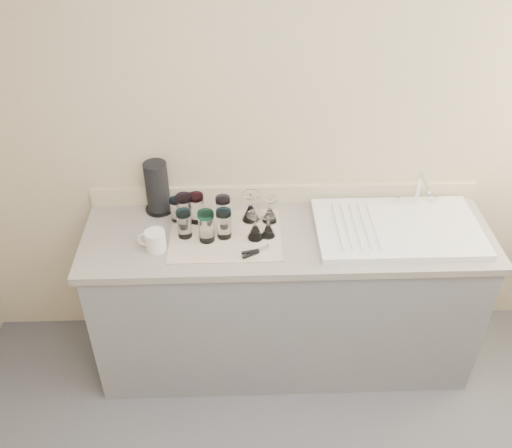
{
  "coord_description": "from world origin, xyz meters",
  "views": [
    {
      "loc": [
        -0.23,
        -1.05,
        2.65
      ],
      "look_at": [
        -0.16,
        1.15,
        1.0
      ],
      "focal_mm": 40.0,
      "sensor_mm": 36.0,
      "label": 1
    }
  ],
  "objects_px": {
    "tumbler_purple": "(223,210)",
    "tumbler_magenta": "(184,224)",
    "tumbler_extra": "(185,209)",
    "paper_towel_roll": "(157,188)",
    "goblet_front_right": "(268,229)",
    "tumbler_lavender": "(224,224)",
    "tumbler_teal": "(177,209)",
    "goblet_back_left": "(251,211)",
    "white_mug": "(155,241)",
    "tumbler_cyan": "(196,208)",
    "goblet_front_left": "(255,230)",
    "can_opener": "(255,252)",
    "sink_unit": "(398,228)",
    "tumbler_blue": "(206,226)",
    "goblet_back_right": "(270,213)"
  },
  "relations": [
    {
      "from": "tumbler_purple",
      "to": "white_mug",
      "type": "relative_size",
      "value": 1.03
    },
    {
      "from": "tumbler_blue",
      "to": "can_opener",
      "type": "relative_size",
      "value": 1.19
    },
    {
      "from": "tumbler_teal",
      "to": "tumbler_cyan",
      "type": "bearing_deg",
      "value": -5.53
    },
    {
      "from": "tumbler_purple",
      "to": "tumbler_cyan",
      "type": "bearing_deg",
      "value": 171.55
    },
    {
      "from": "goblet_front_left",
      "to": "goblet_front_right",
      "type": "relative_size",
      "value": 1.14
    },
    {
      "from": "tumbler_extra",
      "to": "goblet_front_right",
      "type": "distance_m",
      "value": 0.44
    },
    {
      "from": "sink_unit",
      "to": "tumbler_blue",
      "type": "relative_size",
      "value": 5.07
    },
    {
      "from": "goblet_front_right",
      "to": "tumbler_lavender",
      "type": "bearing_deg",
      "value": 179.04
    },
    {
      "from": "tumbler_blue",
      "to": "can_opener",
      "type": "distance_m",
      "value": 0.27
    },
    {
      "from": "tumbler_cyan",
      "to": "tumbler_magenta",
      "type": "height_order",
      "value": "tumbler_cyan"
    },
    {
      "from": "tumbler_teal",
      "to": "goblet_front_right",
      "type": "height_order",
      "value": "tumbler_teal"
    },
    {
      "from": "tumbler_extra",
      "to": "white_mug",
      "type": "height_order",
      "value": "tumbler_extra"
    },
    {
      "from": "sink_unit",
      "to": "tumbler_cyan",
      "type": "bearing_deg",
      "value": 173.92
    },
    {
      "from": "tumbler_purple",
      "to": "can_opener",
      "type": "xyz_separation_m",
      "value": [
        0.16,
        -0.25,
        -0.07
      ]
    },
    {
      "from": "tumbler_extra",
      "to": "goblet_front_left",
      "type": "bearing_deg",
      "value": -21.16
    },
    {
      "from": "goblet_back_right",
      "to": "goblet_front_right",
      "type": "bearing_deg",
      "value": -96.04
    },
    {
      "from": "tumbler_cyan",
      "to": "goblet_back_right",
      "type": "xyz_separation_m",
      "value": [
        0.37,
        -0.01,
        -0.03
      ]
    },
    {
      "from": "goblet_front_left",
      "to": "white_mug",
      "type": "height_order",
      "value": "goblet_front_left"
    },
    {
      "from": "sink_unit",
      "to": "white_mug",
      "type": "height_order",
      "value": "sink_unit"
    },
    {
      "from": "tumbler_teal",
      "to": "goblet_front_right",
      "type": "bearing_deg",
      "value": -17.61
    },
    {
      "from": "can_opener",
      "to": "white_mug",
      "type": "relative_size",
      "value": 0.92
    },
    {
      "from": "tumbler_cyan",
      "to": "tumbler_teal",
      "type": "bearing_deg",
      "value": 174.47
    },
    {
      "from": "tumbler_purple",
      "to": "tumbler_magenta",
      "type": "bearing_deg",
      "value": -151.56
    },
    {
      "from": "tumbler_cyan",
      "to": "goblet_front_left",
      "type": "distance_m",
      "value": 0.33
    },
    {
      "from": "tumbler_magenta",
      "to": "goblet_front_right",
      "type": "distance_m",
      "value": 0.41
    },
    {
      "from": "white_mug",
      "to": "tumbler_blue",
      "type": "bearing_deg",
      "value": 12.53
    },
    {
      "from": "tumbler_extra",
      "to": "can_opener",
      "type": "distance_m",
      "value": 0.44
    },
    {
      "from": "can_opener",
      "to": "tumbler_blue",
      "type": "bearing_deg",
      "value": 154.54
    },
    {
      "from": "tumbler_lavender",
      "to": "white_mug",
      "type": "relative_size",
      "value": 1.03
    },
    {
      "from": "goblet_front_right",
      "to": "paper_towel_roll",
      "type": "relative_size",
      "value": 0.44
    },
    {
      "from": "goblet_front_right",
      "to": "goblet_back_right",
      "type": "bearing_deg",
      "value": 83.96
    },
    {
      "from": "tumbler_extra",
      "to": "paper_towel_roll",
      "type": "relative_size",
      "value": 0.58
    },
    {
      "from": "tumbler_blue",
      "to": "goblet_front_right",
      "type": "xyz_separation_m",
      "value": [
        0.3,
        0.02,
        -0.04
      ]
    },
    {
      "from": "can_opener",
      "to": "paper_towel_roll",
      "type": "height_order",
      "value": "paper_towel_roll"
    },
    {
      "from": "tumbler_extra",
      "to": "tumbler_blue",
      "type": "bearing_deg",
      "value": -51.57
    },
    {
      "from": "sink_unit",
      "to": "tumbler_blue",
      "type": "xyz_separation_m",
      "value": [
        -0.96,
        -0.05,
        0.07
      ]
    },
    {
      "from": "goblet_front_right",
      "to": "goblet_back_left",
      "type": "bearing_deg",
      "value": 121.13
    },
    {
      "from": "goblet_front_left",
      "to": "white_mug",
      "type": "xyz_separation_m",
      "value": [
        -0.48,
        -0.06,
        -0.0
      ]
    },
    {
      "from": "sink_unit",
      "to": "white_mug",
      "type": "xyz_separation_m",
      "value": [
        -1.2,
        -0.1,
        0.03
      ]
    },
    {
      "from": "tumbler_teal",
      "to": "tumbler_magenta",
      "type": "xyz_separation_m",
      "value": [
        0.05,
        -0.13,
        0.01
      ]
    },
    {
      "from": "tumbler_extra",
      "to": "paper_towel_roll",
      "type": "distance_m",
      "value": 0.2
    },
    {
      "from": "tumbler_blue",
      "to": "can_opener",
      "type": "height_order",
      "value": "tumbler_blue"
    },
    {
      "from": "tumbler_lavender",
      "to": "white_mug",
      "type": "bearing_deg",
      "value": -166.41
    },
    {
      "from": "goblet_front_right",
      "to": "tumbler_teal",
      "type": "bearing_deg",
      "value": 162.39
    },
    {
      "from": "tumbler_lavender",
      "to": "goblet_front_left",
      "type": "height_order",
      "value": "tumbler_lavender"
    },
    {
      "from": "tumbler_purple",
      "to": "white_mug",
      "type": "bearing_deg",
      "value": -149.46
    },
    {
      "from": "tumbler_cyan",
      "to": "goblet_front_right",
      "type": "height_order",
      "value": "tumbler_cyan"
    },
    {
      "from": "tumbler_purple",
      "to": "goblet_back_left",
      "type": "relative_size",
      "value": 0.95
    },
    {
      "from": "tumbler_teal",
      "to": "tumbler_extra",
      "type": "distance_m",
      "value": 0.05
    },
    {
      "from": "tumbler_teal",
      "to": "goblet_back_left",
      "type": "distance_m",
      "value": 0.38
    }
  ]
}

